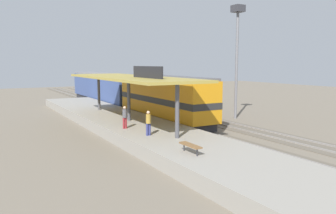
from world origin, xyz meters
TOP-DOWN VIEW (x-y plane):
  - ground_plane at (2.00, 0.00)m, footprint 120.00×120.00m
  - track_near at (0.00, 0.00)m, footprint 3.20×110.00m
  - track_far at (4.60, 0.00)m, footprint 3.20×110.00m
  - platform at (-4.60, 0.00)m, footprint 6.00×44.00m
  - station_canopy at (-4.60, -0.09)m, footprint 5.20×18.00m
  - platform_bench at (-6.00, -11.70)m, footprint 0.44×1.70m
  - locomotive at (0.00, 2.04)m, footprint 2.93×14.43m
  - passenger_carriage_single at (0.00, 20.04)m, footprint 2.90×20.00m
  - freight_car at (4.60, 9.79)m, footprint 2.80×12.00m
  - light_mast at (7.80, 0.48)m, footprint 1.10×1.10m
  - person_waiting at (-6.33, -3.22)m, footprint 0.34×0.34m
  - person_walking at (-5.91, -6.36)m, footprint 0.34×0.34m

SIDE VIEW (x-z plane):
  - ground_plane at x=2.00m, z-range 0.00..0.00m
  - track_near at x=0.00m, z-range -0.05..0.11m
  - track_far at x=4.60m, z-range -0.05..0.11m
  - platform at x=-4.60m, z-range 0.00..0.90m
  - platform_bench at x=-6.00m, z-range 1.09..1.59m
  - person_waiting at x=-6.33m, z-range 1.00..2.71m
  - person_walking at x=-5.91m, z-range 1.00..2.71m
  - freight_car at x=4.60m, z-range 0.20..3.74m
  - passenger_carriage_single at x=0.00m, z-range 0.19..4.43m
  - locomotive at x=0.00m, z-range 0.19..4.63m
  - station_canopy at x=-4.60m, z-range 2.18..6.88m
  - light_mast at x=7.80m, z-range 2.55..14.25m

